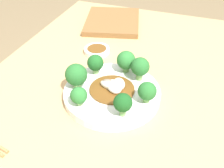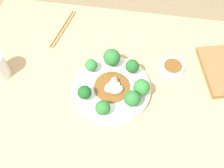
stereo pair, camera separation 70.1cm
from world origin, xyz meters
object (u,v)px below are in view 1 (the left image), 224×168
broccoli_northwest (140,67)px  broccoli_northeast (123,103)px  plate (112,93)px  broccoli_southeast (79,96)px  broccoli_north (147,91)px  stirfry_center (113,86)px  broccoli_southwest (95,63)px  cutting_board (113,21)px  sauce_dish (97,50)px  broccoli_west (126,60)px  broccoli_south (76,75)px

broccoli_northwest → broccoli_northeast: size_ratio=1.12×
plate → broccoli_southeast: broccoli_southeast is taller
plate → broccoli_north: (0.01, 0.10, 0.04)m
stirfry_center → broccoli_southwest: bearing=-126.6°
broccoli_southwest → cutting_board: 0.38m
stirfry_center → cutting_board: (-0.42, -0.15, -0.02)m
broccoli_southeast → stirfry_center: size_ratio=0.42×
broccoli_northeast → sauce_dish: size_ratio=0.70×
stirfry_center → cutting_board: 0.45m
broccoli_west → broccoli_south: (0.11, -0.10, 0.00)m
broccoli_northwest → broccoli_west: (-0.02, -0.05, -0.00)m
plate → broccoli_south: (0.02, -0.09, 0.05)m
broccoli_southwest → sauce_dish: 0.16m
plate → sauce_dish: plate is taller
broccoli_south → broccoli_west: bearing=137.5°
plate → broccoli_northeast: size_ratio=4.27×
broccoli_north → broccoli_northwest: bearing=-154.2°
plate → broccoli_south: bearing=-80.5°
sauce_dish → broccoli_southwest: bearing=21.5°
sauce_dish → broccoli_northeast: bearing=33.1°
broccoli_west → stirfry_center: bearing=-4.7°
plate → broccoli_southeast: size_ratio=5.12×
broccoli_southwest → broccoli_southeast: 0.14m
broccoli_northwest → broccoli_northeast: broccoli_northwest is taller
broccoli_northwest → sauce_dish: bearing=-125.1°
broccoli_northeast → broccoli_south: size_ratio=0.90×
broccoli_north → broccoli_southeast: size_ratio=1.13×
plate → sauce_dish: (-0.20, -0.13, -0.00)m
broccoli_northeast → broccoli_southwest: bearing=-137.3°
broccoli_west → cutting_board: bearing=-154.3°
broccoli_northwest → broccoli_southeast: broccoli_northwest is taller
plate → broccoli_northeast: (0.08, 0.05, 0.05)m
broccoli_northwest → sauce_dish: 0.23m
broccoli_north → broccoli_south: bearing=-89.2°
broccoli_north → stirfry_center: bearing=-100.4°
broccoli_west → broccoli_northeast: (0.17, 0.05, 0.00)m
broccoli_northwest → stirfry_center: (0.07, -0.05, -0.03)m
broccoli_northeast → sauce_dish: bearing=-146.9°
sauce_dish → broccoli_west: bearing=52.5°
broccoli_northwest → stirfry_center: broccoli_northwest is taller
broccoli_northeast → broccoli_northwest: bearing=179.7°
broccoli_south → broccoli_southeast: bearing=30.1°
broccoli_northwest → broccoli_southwest: bearing=-83.5°
broccoli_west → stirfry_center: 0.10m
cutting_board → plate: bearing=19.6°
broccoli_southeast → sauce_dish: (-0.28, -0.07, -0.04)m
broccoli_west → sauce_dish: size_ratio=0.75×
broccoli_west → stirfry_center: size_ratio=0.53×
broccoli_north → broccoli_southeast: broccoli_north is taller
plate → broccoli_northeast: bearing=34.9°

